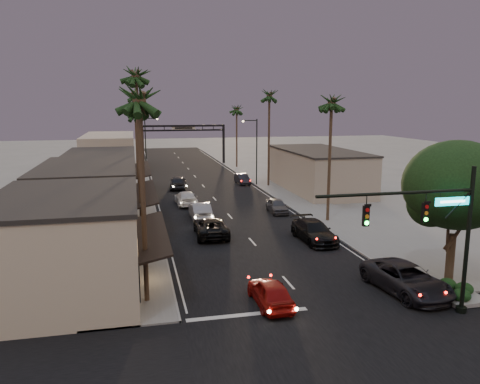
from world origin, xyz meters
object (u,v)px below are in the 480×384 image
oncoming_pickup (211,227)px  oncoming_silver (200,210)px  corner_tree (458,189)px  palm_rb (269,93)px  palm_lc (136,108)px  curbside_near (406,279)px  oncoming_red (270,292)px  palm_ra (332,98)px  streetlight_right (255,146)px  streetlight_left (147,141)px  arch (184,134)px  palm_lb (136,71)px  palm_far (136,102)px  traffic_signal (436,221)px  palm_la (139,92)px  palm_rc (237,107)px  palm_ld (134,94)px  curbside_black (314,231)px

oncoming_pickup → oncoming_silver: bearing=-87.1°
corner_tree → palm_rb: size_ratio=0.62×
corner_tree → palm_lc: bearing=122.3°
curbside_near → corner_tree: bearing=1.0°
oncoming_red → palm_rb: bearing=-107.0°
corner_tree → palm_ra: size_ratio=0.67×
streetlight_right → streetlight_left: (-13.84, 13.00, 0.00)m
arch → palm_lb: (-8.60, -48.00, 7.85)m
palm_far → oncoming_pickup: palm_far is taller
palm_lc → palm_far: (0.30, 42.00, 0.97)m
palm_ra → palm_lb: bearing=-173.4°
corner_tree → arch: corner_tree is taller
streetlight_left → palm_ra: size_ratio=0.68×
traffic_signal → streetlight_left: size_ratio=0.95×
arch → palm_la: 61.88m
corner_tree → traffic_signal: bearing=-137.7°
streetlight_right → streetlight_left: size_ratio=1.00×
palm_la → palm_lb: bearing=90.0°
corner_tree → palm_far: 72.96m
corner_tree → oncoming_silver: size_ratio=1.77×
palm_lb → palm_rc: size_ratio=1.25×
palm_lc → palm_la: bearing=-90.0°
palm_ra → oncoming_pickup: bearing=-167.6°
palm_far → oncoming_silver: 51.73m
corner_tree → streetlight_right: 37.64m
palm_lc → palm_ld: 19.10m
palm_la → oncoming_pickup: 17.33m
streetlight_right → oncoming_red: size_ratio=2.07×
curbside_black → oncoming_red: bearing=-124.5°
streetlight_left → traffic_signal: bearing=-76.9°
palm_la → palm_lb: (-0.00, 13.00, 1.94)m
streetlight_left → palm_lc: size_ratio=0.74×
streetlight_right → palm_ra: palm_ra is taller
palm_ra → curbside_near: palm_ra is taller
streetlight_right → palm_ld: size_ratio=0.63×
streetlight_right → palm_ra: bearing=-85.4°
palm_rc → oncoming_silver: size_ratio=2.46×
arch → curbside_black: 52.34m
oncoming_pickup → palm_ra: bearing=-165.0°
palm_rb → palm_la: bearing=-116.2°
oncoming_red → oncoming_pickup: (-0.95, 14.34, 0.05)m
palm_ld → palm_far: bearing=89.3°
oncoming_red → traffic_signal: bearing=157.0°
palm_far → curbside_black: palm_far is taller
oncoming_silver → curbside_black: curbside_black is taller
palm_rb → curbside_black: size_ratio=2.49×
palm_far → oncoming_red: (6.29, -70.89, -10.70)m
streetlight_left → oncoming_red: bearing=-84.5°
palm_ld → palm_ra: bearing=-61.0°
oncoming_silver → palm_lb: bearing=45.6°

